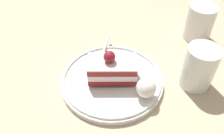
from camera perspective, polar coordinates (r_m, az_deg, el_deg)
ground_plane at (r=0.51m, az=-0.16°, el=-5.29°), size 2.40×2.40×0.00m
dessert_plate at (r=0.52m, az=-0.00°, el=-3.06°), size 0.22×0.22×0.02m
cake_slice at (r=0.50m, az=0.00°, el=-0.37°), size 0.12×0.09×0.07m
whipped_cream_dollop at (r=0.47m, az=8.36°, el=-4.72°), size 0.04×0.04×0.04m
fork at (r=0.57m, az=-2.09°, el=3.85°), size 0.03×0.12×0.00m
drink_glass_near at (r=0.53m, az=20.17°, el=-0.50°), size 0.07×0.07×0.10m
drink_glass_far at (r=0.67m, az=20.28°, el=9.62°), size 0.07×0.07×0.09m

